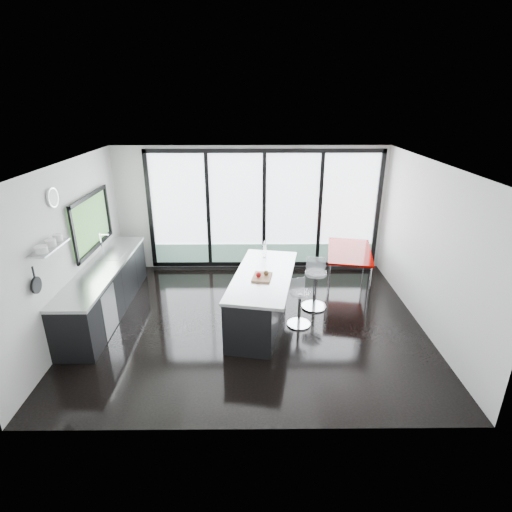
{
  "coord_description": "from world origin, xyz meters",
  "views": [
    {
      "loc": [
        0.04,
        -6.22,
        3.77
      ],
      "look_at": [
        0.1,
        0.3,
        1.15
      ],
      "focal_mm": 28.0,
      "sensor_mm": 36.0,
      "label": 1
    }
  ],
  "objects_px": {
    "bar_stool_far": "(315,290)",
    "red_table": "(348,269)",
    "island": "(259,297)",
    "bar_stool_near": "(299,308)"
  },
  "relations": [
    {
      "from": "bar_stool_far",
      "to": "red_table",
      "type": "distance_m",
      "value": 1.24
    },
    {
      "from": "island",
      "to": "red_table",
      "type": "distance_m",
      "value": 2.36
    },
    {
      "from": "bar_stool_near",
      "to": "red_table",
      "type": "height_order",
      "value": "red_table"
    },
    {
      "from": "bar_stool_near",
      "to": "red_table",
      "type": "distance_m",
      "value": 1.95
    },
    {
      "from": "bar_stool_near",
      "to": "bar_stool_far",
      "type": "distance_m",
      "value": 0.72
    },
    {
      "from": "island",
      "to": "red_table",
      "type": "relative_size",
      "value": 1.6
    },
    {
      "from": "bar_stool_near",
      "to": "bar_stool_far",
      "type": "height_order",
      "value": "bar_stool_far"
    },
    {
      "from": "island",
      "to": "red_table",
      "type": "bearing_deg",
      "value": 36.61
    },
    {
      "from": "bar_stool_near",
      "to": "red_table",
      "type": "bearing_deg",
      "value": 31.84
    },
    {
      "from": "island",
      "to": "bar_stool_far",
      "type": "height_order",
      "value": "island"
    }
  ]
}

